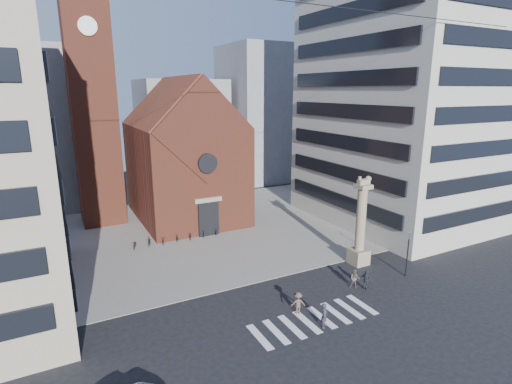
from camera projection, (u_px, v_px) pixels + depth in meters
ground at (286, 303)px, 31.49m from camera, size 120.00×120.00×0.00m
piazza at (203, 230)px, 47.79m from camera, size 46.00×30.00×0.05m
zebra_crossing at (314, 320)px, 29.16m from camera, size 10.20×3.20×0.01m
church at (184, 157)px, 51.00m from camera, size 12.00×16.65×18.00m
campanile at (92, 95)px, 47.12m from camera, size 5.50×5.50×31.20m
building_right at (404, 92)px, 48.59m from camera, size 18.00×22.00×32.00m
bg_block_left at (7, 130)px, 54.11m from camera, size 16.00×14.00×22.00m
bg_block_mid at (182, 132)px, 70.57m from camera, size 14.00×12.00×18.00m
bg_block_right at (269, 114)px, 74.43m from camera, size 16.00×14.00×24.00m
lion_column at (360, 230)px, 37.70m from camera, size 1.63×1.60×8.68m
traffic_light at (408, 252)px, 35.45m from camera, size 0.13×0.16×4.30m
pedestrian_0 at (324, 315)px, 28.06m from camera, size 0.78×0.78×1.82m
pedestrian_1 at (355, 279)px, 33.63m from camera, size 1.04×1.02×1.70m
pedestrian_2 at (366, 280)px, 33.42m from camera, size 0.77×1.09×1.71m
pedestrian_3 at (298, 303)px, 29.78m from camera, size 1.27×1.03×1.71m
scooter_0 at (135, 245)px, 42.08m from camera, size 1.00×1.66×0.82m
scooter_1 at (149, 242)px, 42.76m from camera, size 0.88×1.58×0.91m
scooter_2 at (164, 240)px, 43.46m from camera, size 1.00×1.66×0.82m
scooter_3 at (177, 237)px, 44.13m from camera, size 0.88×1.58×0.91m
scooter_4 at (191, 235)px, 44.83m from camera, size 1.00×1.66×0.82m
scooter_5 at (203, 232)px, 45.51m from camera, size 0.88×1.58×0.91m
scooter_6 at (216, 231)px, 46.21m from camera, size 1.00×1.66×0.82m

